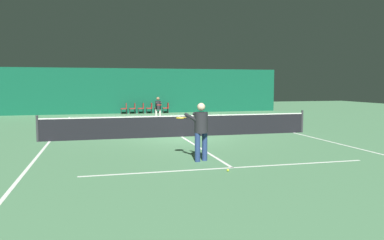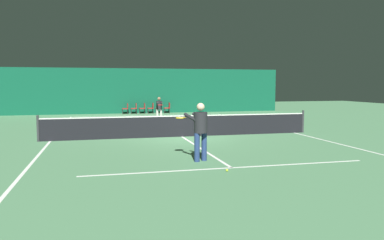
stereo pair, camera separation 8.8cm
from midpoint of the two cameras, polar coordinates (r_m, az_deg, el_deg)
name	(u,v)px [view 1 (the left image)]	position (r m, az deg, el deg)	size (l,w,h in m)	color
ground_plane	(182,137)	(16.58, -1.76, -2.55)	(60.00, 60.00, 0.00)	#4C7F56
backdrop_curtain	(143,91)	(30.36, -7.61, 4.42)	(23.00, 0.12, 3.58)	#0F5138
court_line_baseline_far	(147,115)	(28.25, -7.03, 0.73)	(11.00, 0.10, 0.00)	white
court_line_service_far	(158,122)	(22.82, -5.27, -0.37)	(8.25, 0.10, 0.00)	white
court_line_service_near	(232,168)	(10.52, 5.92, -7.24)	(8.25, 0.10, 0.00)	white
court_line_sideline_left	(50,141)	(16.30, -21.01, -3.05)	(0.10, 23.80, 0.00)	white
court_line_sideline_right	(293,133)	(18.56, 15.06, -1.88)	(0.10, 23.80, 0.00)	white
court_line_centre	(182,137)	(16.58, -1.76, -2.55)	(0.10, 12.80, 0.00)	white
tennis_net	(181,125)	(16.52, -1.77, -0.80)	(12.00, 0.10, 1.07)	black
player_near	(200,127)	(11.23, 1.05, -1.12)	(0.89, 1.42, 1.76)	navy
player_far	(158,107)	(23.60, -5.29, 1.97)	(0.45, 1.31, 1.51)	beige
courtside_chair_0	(125,108)	(29.73, -10.31, 1.85)	(0.44, 0.44, 0.84)	#2D2D2D
courtside_chair_1	(133,108)	(29.78, -9.04, 1.87)	(0.44, 0.44, 0.84)	#2D2D2D
courtside_chair_2	(142,108)	(29.85, -7.77, 1.90)	(0.44, 0.44, 0.84)	#2D2D2D
courtside_chair_3	(150,107)	(29.93, -6.50, 1.92)	(0.44, 0.44, 0.84)	#2D2D2D
courtside_chair_4	(158,107)	(30.03, -5.25, 1.95)	(0.44, 0.44, 0.84)	#2D2D2D
courtside_chair_5	(166,107)	(30.14, -4.00, 1.97)	(0.44, 0.44, 0.84)	#2D2D2D
tennis_ball	(228,170)	(10.07, 5.25, -7.63)	(0.07, 0.07, 0.07)	#D1DB33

